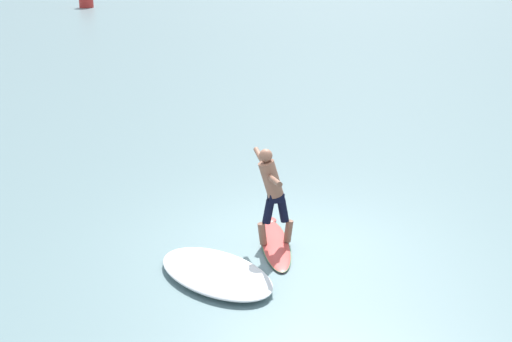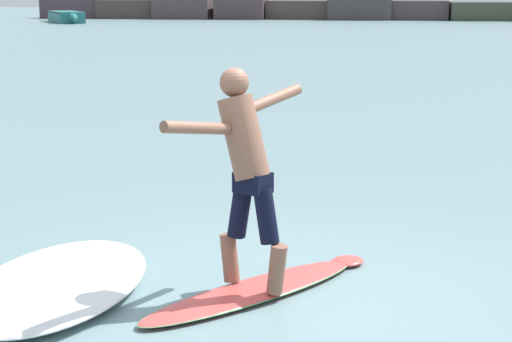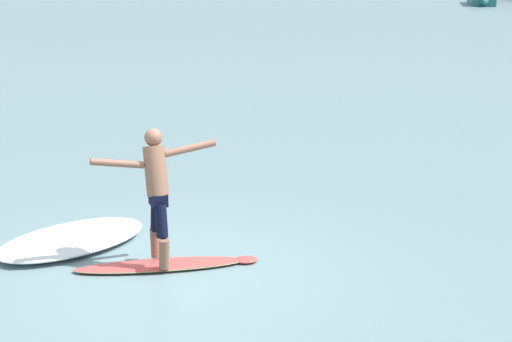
{
  "view_description": "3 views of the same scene",
  "coord_description": "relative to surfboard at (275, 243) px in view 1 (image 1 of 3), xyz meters",
  "views": [
    {
      "loc": [
        -8.39,
        -8.23,
        5.25
      ],
      "look_at": [
        0.05,
        0.68,
        1.16
      ],
      "focal_mm": 50.0,
      "sensor_mm": 36.0,
      "label": 1
    },
    {
      "loc": [
        0.78,
        -6.51,
        2.41
      ],
      "look_at": [
        -0.3,
        0.7,
        0.85
      ],
      "focal_mm": 60.0,
      "sensor_mm": 36.0,
      "label": 2
    },
    {
      "loc": [
        7.53,
        -7.2,
        4.01
      ],
      "look_at": [
        0.02,
        1.55,
        1.01
      ],
      "focal_mm": 60.0,
      "sensor_mm": 36.0,
      "label": 3
    }
  ],
  "objects": [
    {
      "name": "surfer",
      "position": [
        -0.09,
        0.0,
        1.06
      ],
      "size": [
        0.9,
        1.47,
        1.74
      ],
      "color": "brown",
      "rests_on": "surfboard"
    },
    {
      "name": "ground_plane",
      "position": [
        0.18,
        0.06,
        -0.03
      ],
      "size": [
        200.0,
        200.0,
        0.0
      ],
      "primitive_type": "plane",
      "color": "gray"
    },
    {
      "name": "surfboard",
      "position": [
        0.0,
        0.0,
        0.0
      ],
      "size": [
        1.81,
        2.1,
        0.2
      ],
      "color": "#DA4B45",
      "rests_on": "ground"
    },
    {
      "name": "wave_foam_at_tail",
      "position": [
        -1.59,
        -0.25,
        0.06
      ],
      "size": [
        1.38,
        2.34,
        0.19
      ],
      "color": "white",
      "rests_on": "ground"
    }
  ]
}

